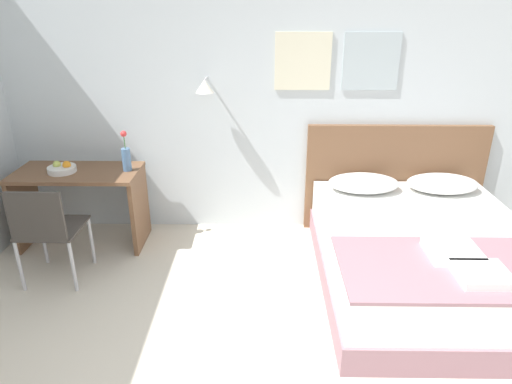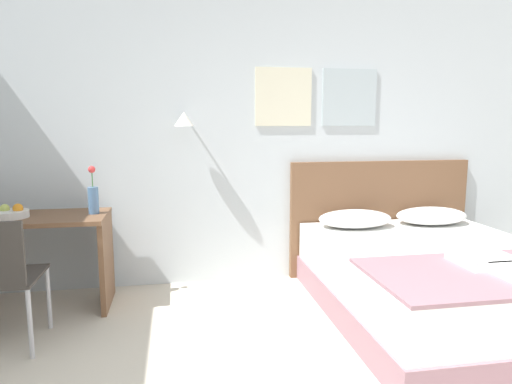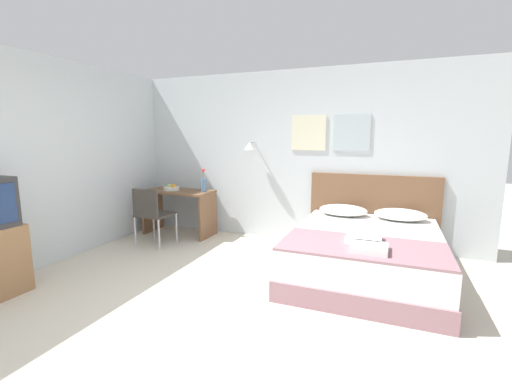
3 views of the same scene
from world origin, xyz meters
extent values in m
cube|color=silver|center=(0.00, 2.84, 1.32)|extent=(5.82, 0.06, 2.65)
cube|color=beige|center=(0.35, 2.80, 1.70)|extent=(0.52, 0.02, 0.52)
cube|color=#A8B7BC|center=(0.98, 2.80, 1.70)|extent=(0.52, 0.02, 0.52)
cylinder|color=#B2B2B7|center=(-0.55, 2.73, 1.55)|extent=(0.02, 0.16, 0.02)
cone|color=white|center=(-0.55, 2.64, 1.50)|extent=(0.17, 0.17, 0.12)
cube|color=gray|center=(1.32, 1.71, 0.11)|extent=(1.67, 2.08, 0.22)
cube|color=white|center=(1.32, 1.71, 0.38)|extent=(1.64, 2.04, 0.32)
cube|color=brown|center=(1.32, 2.78, 0.55)|extent=(1.79, 0.06, 1.10)
ellipsoid|color=white|center=(0.95, 2.49, 0.62)|extent=(0.67, 0.42, 0.15)
ellipsoid|color=white|center=(1.69, 2.49, 0.62)|extent=(0.67, 0.42, 0.15)
cube|color=gray|center=(1.32, 1.10, 0.55)|extent=(1.62, 0.83, 0.02)
cube|color=white|center=(1.32, 1.25, 0.59)|extent=(0.35, 0.33, 0.06)
cube|color=white|center=(1.40, 0.96, 0.59)|extent=(0.33, 0.30, 0.06)
cube|color=brown|center=(-1.76, 2.40, 0.74)|extent=(1.15, 0.58, 0.03)
cube|color=brown|center=(-2.31, 2.40, 0.36)|extent=(0.04, 0.53, 0.72)
cube|color=brown|center=(-1.20, 2.40, 0.36)|extent=(0.04, 0.53, 0.72)
cube|color=#3D3833|center=(-1.77, 1.80, 0.47)|extent=(0.48, 0.48, 0.02)
cube|color=#3D3833|center=(-1.77, 1.58, 0.68)|extent=(0.44, 0.03, 0.41)
cylinder|color=#B7B7BC|center=(-1.99, 2.02, 0.23)|extent=(0.03, 0.03, 0.46)
cylinder|color=#B7B7BC|center=(-1.55, 2.02, 0.23)|extent=(0.03, 0.03, 0.46)
cylinder|color=#B7B7BC|center=(-1.99, 1.58, 0.23)|extent=(0.03, 0.03, 0.46)
cylinder|color=#B7B7BC|center=(-1.55, 1.58, 0.23)|extent=(0.03, 0.03, 0.46)
cylinder|color=silver|center=(-1.87, 2.37, 0.78)|extent=(0.25, 0.25, 0.05)
sphere|color=orange|center=(-1.82, 2.37, 0.82)|extent=(0.08, 0.08, 0.08)
sphere|color=#B2C156|center=(-1.92, 2.39, 0.82)|extent=(0.07, 0.07, 0.07)
cylinder|color=#4C7099|center=(-1.28, 2.43, 0.86)|extent=(0.08, 0.08, 0.21)
cylinder|color=#3D7538|center=(-1.28, 2.43, 1.04)|extent=(0.01, 0.01, 0.14)
sphere|color=#DB3838|center=(-1.28, 2.43, 1.11)|extent=(0.06, 0.06, 0.06)
camera|label=1|loc=(-0.02, -1.56, 2.22)|focal=32.00mm
camera|label=2|loc=(-0.63, -1.30, 1.47)|focal=32.00mm
camera|label=3|loc=(1.56, -2.37, 1.65)|focal=24.00mm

